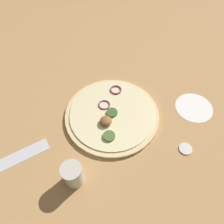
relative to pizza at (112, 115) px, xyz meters
The scene contains 5 objects.
ground_plane 0.01m from the pizza, ahead, with size 3.00×3.00×0.00m, color tan.
pizza is the anchor object (origin of this frame).
spice_jar 0.24m from the pizza, 153.59° to the right, with size 0.05×0.05×0.08m.
loose_cap 0.25m from the pizza, 66.87° to the right, with size 0.04×0.04×0.01m.
flour_patch 0.28m from the pizza, 31.05° to the right, with size 0.12×0.12×0.00m.
Camera 1 is at (-0.25, -0.32, 0.59)m, focal length 35.00 mm.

